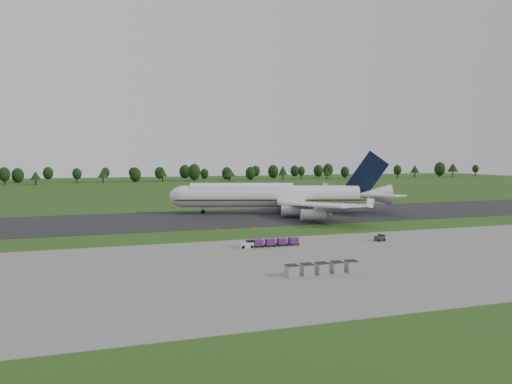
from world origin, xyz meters
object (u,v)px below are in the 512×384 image
object	(u,v)px
baggage_train	(269,243)
edge_markers	(236,229)
aircraft	(276,196)
utility_cart	(380,238)
uld_row	(322,268)

from	to	relation	value
baggage_train	edge_markers	xyz separation A→B (m)	(-0.37, 22.01, -0.55)
aircraft	edge_markers	xyz separation A→B (m)	(-20.49, -28.28, -5.11)
aircraft	utility_cart	bearing A→B (deg)	-86.19
aircraft	uld_row	size ratio (longest dim) A/B	5.94
utility_cart	edge_markers	xyz separation A→B (m)	(-23.92, 23.30, -0.31)
utility_cart	uld_row	xyz separation A→B (m)	(-23.49, -21.92, 0.33)
baggage_train	uld_row	bearing A→B (deg)	-89.86
baggage_train	edge_markers	size ratio (longest dim) A/B	1.31
uld_row	edge_markers	size ratio (longest dim) A/B	1.26
baggage_train	utility_cart	distance (m)	23.58
baggage_train	edge_markers	bearing A→B (deg)	90.97
aircraft	uld_row	bearing A→B (deg)	-105.27
uld_row	edge_markers	bearing A→B (deg)	90.55
utility_cart	baggage_train	bearing A→B (deg)	176.87
utility_cart	aircraft	bearing A→B (deg)	93.81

